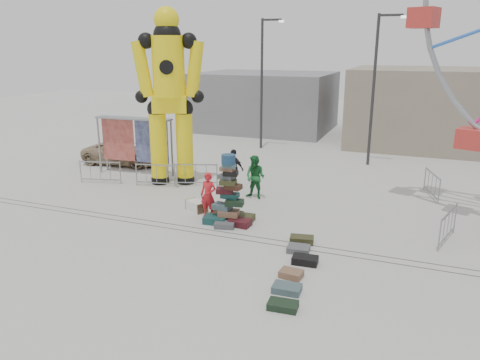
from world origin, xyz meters
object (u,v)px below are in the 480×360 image
at_px(lamp_post_right, 376,83).
at_px(banner_scaffold, 134,132).
at_px(crash_test_dummy, 169,91).
at_px(pedestrian_black, 234,169).
at_px(barricade_wheel_front, 448,226).
at_px(barricade_wheel_back, 432,185).
at_px(steamer_trunk, 197,206).
at_px(parked_suv, 124,153).
at_px(pedestrian_green, 255,177).
at_px(pedestrian_red, 208,195).
at_px(barricade_dummy_b, 156,175).
at_px(lamp_post_left, 263,78).
at_px(barricade_dummy_c, 196,175).
at_px(suitcase_tower, 229,204).
at_px(barricade_dummy_a, 100,172).

relative_size(lamp_post_right, banner_scaffold, 1.96).
xyz_separation_m(crash_test_dummy, pedestrian_black, (3.00, 0.42, -3.48)).
bearing_deg(barricade_wheel_front, barricade_wheel_back, 21.18).
distance_m(steamer_trunk, parked_suv, 9.16).
distance_m(crash_test_dummy, pedestrian_green, 5.69).
distance_m(pedestrian_black, parked_suv, 7.72).
bearing_deg(parked_suv, pedestrian_red, -132.03).
xyz_separation_m(lamp_post_right, pedestrian_red, (-4.86, -10.75, -3.60)).
xyz_separation_m(pedestrian_black, parked_suv, (-7.46, 1.99, -0.28)).
bearing_deg(barricade_dummy_b, lamp_post_left, 68.87).
bearing_deg(lamp_post_left, pedestrian_green, -72.93).
height_order(lamp_post_right, banner_scaffold, lamp_post_right).
bearing_deg(barricade_dummy_c, barricade_wheel_front, -33.87).
bearing_deg(suitcase_tower, parked_suv, 140.78).
distance_m(barricade_dummy_a, parked_suv, 3.87).
relative_size(lamp_post_right, crash_test_dummy, 0.96).
bearing_deg(barricade_dummy_c, steamer_trunk, -82.67).
height_order(barricade_dummy_a, parked_suv, parked_suv).
height_order(crash_test_dummy, barricade_dummy_a, crash_test_dummy).
xyz_separation_m(crash_test_dummy, banner_scaffold, (-2.57, 0.77, -2.18)).
xyz_separation_m(barricade_wheel_back, pedestrian_green, (-7.13, -2.97, 0.40)).
relative_size(barricade_dummy_c, parked_suv, 0.44).
xyz_separation_m(lamp_post_right, banner_scaffold, (-10.99, -6.43, -2.28)).
xyz_separation_m(suitcase_tower, barricade_dummy_b, (-4.97, 3.06, -0.18)).
xyz_separation_m(barricade_dummy_b, parked_suv, (-4.03, 3.19, 0.08)).
bearing_deg(crash_test_dummy, lamp_post_left, 58.28).
bearing_deg(lamp_post_right, pedestrian_green, -116.52).
distance_m(suitcase_tower, banner_scaffold, 8.61).
bearing_deg(barricade_wheel_front, barricade_dummy_c, 91.40).
bearing_deg(banner_scaffold, barricade_dummy_c, -15.33).
bearing_deg(lamp_post_right, crash_test_dummy, -139.48).
height_order(lamp_post_right, barricade_dummy_b, lamp_post_right).
distance_m(lamp_post_left, pedestrian_red, 13.42).
relative_size(banner_scaffold, barricade_dummy_b, 2.04).
bearing_deg(banner_scaffold, steamer_trunk, -38.92).
height_order(steamer_trunk, parked_suv, parked_suv).
bearing_deg(barricade_dummy_b, barricade_wheel_back, 3.49).
xyz_separation_m(steamer_trunk, pedestrian_red, (0.73, -0.42, 0.68)).
bearing_deg(barricade_wheel_front, lamp_post_right, 35.77).
bearing_deg(lamp_post_left, crash_test_dummy, -98.78).
distance_m(barricade_dummy_c, pedestrian_red, 4.19).
xyz_separation_m(lamp_post_right, suitcase_tower, (-3.88, -11.05, -3.75)).
height_order(lamp_post_right, pedestrian_black, lamp_post_right).
relative_size(lamp_post_left, barricade_dummy_a, 4.00).
height_order(banner_scaffold, barricade_wheel_back, banner_scaffold).
distance_m(barricade_dummy_b, barricade_wheel_back, 12.40).
bearing_deg(barricade_wheel_front, barricade_dummy_a, 99.89).
bearing_deg(barricade_dummy_c, parked_suv, 137.00).
distance_m(lamp_post_right, banner_scaffold, 12.94).
bearing_deg(steamer_trunk, crash_test_dummy, 160.66).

